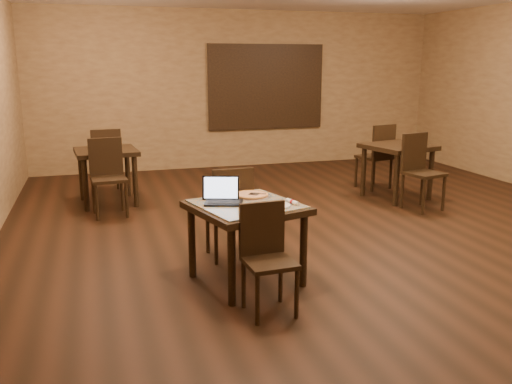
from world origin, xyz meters
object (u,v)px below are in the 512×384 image
object	(u,v)px
other_table_a	(398,154)
other_table_b	(106,159)
tiled_table	(246,214)
other_table_b_chair_far	(106,157)
chair_main_near	(266,251)
pizza_pan	(252,196)
chair_main_far	(231,208)
other_table_a_chair_near	(419,167)
other_table_a_chair_far	(378,153)
other_table_b_chair_near	(108,172)
laptop	(222,196)

from	to	relation	value
other_table_a	other_table_b	distance (m)	4.32
tiled_table	other_table_b_chair_far	bearing A→B (deg)	90.05
chair_main_near	pizza_pan	world-z (taller)	chair_main_near
chair_main_near	pizza_pan	distance (m)	0.91
other_table_a	pizza_pan	bearing A→B (deg)	-156.77
tiled_table	other_table_b	bearing A→B (deg)	92.82
chair_main_near	chair_main_far	bearing A→B (deg)	86.24
other_table_a	other_table_a_chair_near	world-z (taller)	other_table_a_chair_near
other_table_a	other_table_a_chair_near	bearing A→B (deg)	-106.05
chair_main_far	other_table_a	world-z (taller)	chair_main_far
pizza_pan	other_table_a_chair_far	distance (m)	4.12
pizza_pan	other_table_b_chair_near	xyz separation A→B (m)	(-1.28, 2.56, -0.18)
tiled_table	other_table_a_chair_near	distance (m)	3.56
other_table_a_chair_far	other_table_a	bearing A→B (deg)	73.95
other_table_a_chair_near	other_table_b_chair_far	xyz separation A→B (m)	(-4.19, 2.15, -0.02)
laptop	pizza_pan	xyz separation A→B (m)	(0.32, 0.14, -0.06)
chair_main_near	other_table_a_chair_far	world-z (taller)	other_table_a_chair_far
other_table_a_chair_near	other_table_b_chair_far	world-z (taller)	other_table_a_chair_near
chair_main_near	other_table_a	distance (m)	4.36
pizza_pan	other_table_b_chair_near	world-z (taller)	other_table_b_chair_near
other_table_a	tiled_table	bearing A→B (deg)	-155.04
tiled_table	chair_main_far	size ratio (longest dim) A/B	1.15
laptop	other_table_a_chair_far	world-z (taller)	other_table_a_chair_far
pizza_pan	other_table_b	distance (m)	3.41
laptop	other_table_b_chair_near	bearing A→B (deg)	127.48
laptop	other_table_b_chair_far	distance (m)	4.02
tiled_table	other_table_b	world-z (taller)	other_table_b
tiled_table	other_table_b_chair_near	size ratio (longest dim) A/B	1.10
tiled_table	other_table_a_chair_near	size ratio (longest dim) A/B	1.07
pizza_pan	other_table_a	size ratio (longest dim) A/B	0.36
other_table_a_chair_far	other_table_b_chair_far	distance (m)	4.33
laptop	chair_main_near	bearing A→B (deg)	-57.06
laptop	pizza_pan	size ratio (longest dim) A/B	1.03
pizza_pan	other_table_a_chair_near	bearing A→B (deg)	28.92
tiled_table	laptop	world-z (taller)	laptop
chair_main_near	pizza_pan	bearing A→B (deg)	78.34
chair_main_far	other_table_b_chair_near	world-z (taller)	other_table_b_chair_near
other_table_b	other_table_a_chair_far	bearing A→B (deg)	-9.40
other_table_b_chair_far	other_table_b	bearing A→B (deg)	83.93
chair_main_near	other_table_a	size ratio (longest dim) A/B	0.85
other_table_a	other_table_a_chair_far	world-z (taller)	other_table_a_chair_far
chair_main_far	other_table_b_chair_near	size ratio (longest dim) A/B	0.96
chair_main_far	other_table_a	bearing A→B (deg)	-150.42
other_table_a	other_table_b_chair_far	bearing A→B (deg)	146.06
other_table_b	other_table_b_chair_near	xyz separation A→B (m)	(-0.01, -0.60, -0.08)
other_table_a	other_table_a_chair_far	distance (m)	0.63
chair_main_near	other_table_b	distance (m)	4.19
tiled_table	pizza_pan	bearing A→B (deg)	47.54
laptop	other_table_b	distance (m)	3.44
chair_main_far	pizza_pan	xyz separation A→B (m)	(0.12, -0.37, 0.21)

